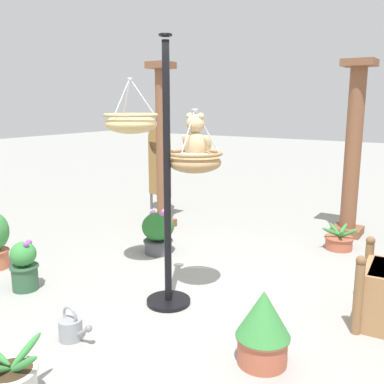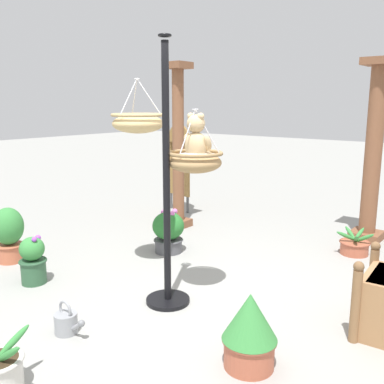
% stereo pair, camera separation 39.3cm
% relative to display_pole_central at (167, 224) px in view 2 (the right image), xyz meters
% --- Properties ---
extents(ground_plane, '(40.00, 40.00, 0.00)m').
position_rel_display_pole_central_xyz_m(ground_plane, '(0.15, 0.17, -0.82)').
color(ground_plane, gray).
extents(display_pole_central, '(0.44, 0.44, 2.58)m').
position_rel_display_pole_central_xyz_m(display_pole_central, '(0.00, 0.00, 0.00)').
color(display_pole_central, black).
rests_on(display_pole_central, ground).
extents(hanging_basket_with_teddy, '(0.54, 0.54, 0.61)m').
position_rel_display_pole_central_xyz_m(hanging_basket_with_teddy, '(0.15, 0.25, 0.61)').
color(hanging_basket_with_teddy, '#A37F51').
extents(teddy_bear, '(0.31, 0.27, 0.45)m').
position_rel_display_pole_central_xyz_m(teddy_bear, '(0.15, 0.27, 0.81)').
color(teddy_bear, tan).
extents(hanging_basket_left_high, '(0.60, 0.60, 0.60)m').
position_rel_display_pole_central_xyz_m(hanging_basket_left_high, '(-0.79, 0.42, 0.95)').
color(hanging_basket_left_high, tan).
extents(greenhouse_pillar_left, '(0.35, 0.35, 2.58)m').
position_rel_display_pole_central_xyz_m(greenhouse_pillar_left, '(-1.67, 2.16, 0.43)').
color(greenhouse_pillar_left, brown).
rests_on(greenhouse_pillar_left, ground).
extents(greenhouse_pillar_far_back, '(0.45, 0.45, 2.58)m').
position_rel_display_pole_central_xyz_m(greenhouse_pillar_far_back, '(0.94, 3.36, 0.43)').
color(greenhouse_pillar_far_back, brown).
rests_on(greenhouse_pillar_far_back, ground).
extents(potted_plant_tall_leafy, '(0.43, 0.43, 0.58)m').
position_rel_display_pole_central_xyz_m(potted_plant_tall_leafy, '(-0.99, 1.13, -0.53)').
color(potted_plant_tall_leafy, '#4C4C51').
rests_on(potted_plant_tall_leafy, ground).
extents(potted_plant_bushy_green, '(0.42, 0.42, 0.60)m').
position_rel_display_pole_central_xyz_m(potted_plant_bushy_green, '(1.20, -0.44, -0.51)').
color(potted_plant_bushy_green, '#AD563D').
rests_on(potted_plant_bushy_green, ground).
extents(potted_plant_small_succulent, '(0.47, 0.51, 0.34)m').
position_rel_display_pole_central_xyz_m(potted_plant_small_succulent, '(1.01, 2.60, -0.69)').
color(potted_plant_small_succulent, '#AD563D').
rests_on(potted_plant_small_succulent, ground).
extents(potted_plant_conical_shrub, '(0.30, 0.30, 0.55)m').
position_rel_display_pole_central_xyz_m(potted_plant_conical_shrub, '(-1.49, -0.57, -0.55)').
color(potted_plant_conical_shrub, '#2D5638').
rests_on(potted_plant_conical_shrub, ground).
extents(potted_plant_trailing_ivy, '(0.37, 0.37, 0.70)m').
position_rel_display_pole_central_xyz_m(potted_plant_trailing_ivy, '(-2.33, -0.37, -0.45)').
color(potted_plant_trailing_ivy, '#BC6042').
rests_on(potted_plant_trailing_ivy, ground).
extents(display_sign_board, '(0.56, 0.14, 1.61)m').
position_rel_display_pole_central_xyz_m(display_sign_board, '(-2.35, 2.98, 0.13)').
color(display_sign_board, olive).
rests_on(display_sign_board, ground).
extents(watering_can, '(0.35, 0.20, 0.30)m').
position_rel_display_pole_central_xyz_m(watering_can, '(-0.29, -1.00, -0.71)').
color(watering_can, gray).
rests_on(watering_can, ground).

